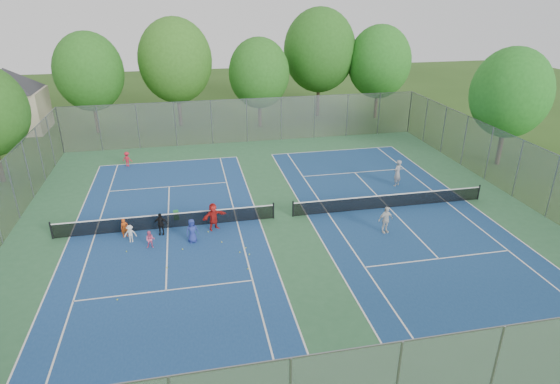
{
  "coord_description": "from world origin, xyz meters",
  "views": [
    {
      "loc": [
        -5.43,
        -25.39,
        13.04
      ],
      "look_at": [
        0.0,
        1.0,
        1.3
      ],
      "focal_mm": 30.0,
      "sensor_mm": 36.0,
      "label": 1
    }
  ],
  "objects_px": {
    "net_right": "(389,201)",
    "ball_crate": "(162,218)",
    "instructor": "(397,173)",
    "net_left": "(167,221)",
    "ball_hopper": "(176,215)"
  },
  "relations": [
    {
      "from": "net_right",
      "to": "instructor",
      "type": "bearing_deg",
      "value": 58.84
    },
    {
      "from": "net_right",
      "to": "ball_hopper",
      "type": "height_order",
      "value": "net_right"
    },
    {
      "from": "ball_crate",
      "to": "instructor",
      "type": "height_order",
      "value": "instructor"
    },
    {
      "from": "net_right",
      "to": "instructor",
      "type": "xyz_separation_m",
      "value": [
        2.02,
        3.34,
        0.52
      ]
    },
    {
      "from": "net_right",
      "to": "ball_crate",
      "type": "distance_m",
      "value": 14.44
    },
    {
      "from": "net_left",
      "to": "ball_crate",
      "type": "relative_size",
      "value": 42.28
    },
    {
      "from": "net_left",
      "to": "ball_hopper",
      "type": "relative_size",
      "value": 21.9
    },
    {
      "from": "ball_crate",
      "to": "ball_hopper",
      "type": "xyz_separation_m",
      "value": [
        0.89,
        -0.15,
        0.16
      ]
    },
    {
      "from": "ball_crate",
      "to": "ball_hopper",
      "type": "height_order",
      "value": "ball_hopper"
    },
    {
      "from": "net_right",
      "to": "ball_crate",
      "type": "bearing_deg",
      "value": 175.21
    },
    {
      "from": "net_right",
      "to": "ball_hopper",
      "type": "relative_size",
      "value": 21.9
    },
    {
      "from": "instructor",
      "to": "ball_crate",
      "type": "bearing_deg",
      "value": -24.86
    },
    {
      "from": "net_right",
      "to": "ball_hopper",
      "type": "bearing_deg",
      "value": 175.54
    },
    {
      "from": "ball_crate",
      "to": "instructor",
      "type": "bearing_deg",
      "value": 7.42
    },
    {
      "from": "ball_crate",
      "to": "instructor",
      "type": "relative_size",
      "value": 0.16
    }
  ]
}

